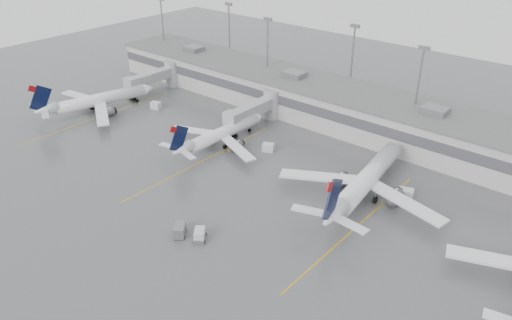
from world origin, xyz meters
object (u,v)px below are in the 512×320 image
Objects in this scene: jet_mid_right at (365,181)px; jet_far_left at (96,100)px; jet_mid_left at (220,134)px; baggage_tug at (200,236)px.

jet_far_left is at bearing 178.97° from jet_mid_right.
jet_mid_left is 8.18× the size of baggage_tug.
jet_far_left is 1.11× the size of jet_mid_left.
jet_far_left is 59.47m from baggage_tug.
jet_far_left is 36.39m from jet_mid_left.
jet_mid_left is 32.70m from baggage_tug.
jet_mid_right is 10.34× the size of baggage_tug.
jet_far_left is at bearing 122.02° from baggage_tug.
jet_mid_right reaches higher than baggage_tug.
jet_mid_left is at bearing 89.54° from baggage_tug.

